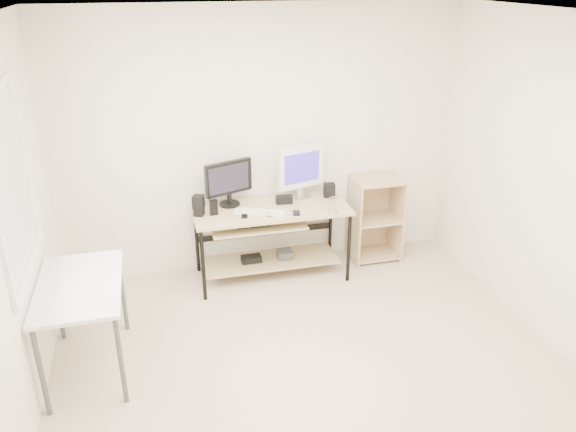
% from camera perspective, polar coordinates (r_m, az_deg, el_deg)
% --- Properties ---
extents(room, '(4.01, 4.01, 2.62)m').
position_cam_1_polar(room, '(3.72, 1.56, -0.67)').
color(room, '#C3B196').
rests_on(room, ground).
extents(desk, '(1.50, 0.65, 0.75)m').
position_cam_1_polar(desk, '(5.50, -1.98, -1.17)').
color(desk, tan).
rests_on(desk, ground).
extents(side_table, '(0.60, 1.00, 0.75)m').
position_cam_1_polar(side_table, '(4.44, -20.35, -7.39)').
color(side_table, white).
rests_on(side_table, ground).
extents(shelf_unit, '(0.50, 0.40, 0.90)m').
position_cam_1_polar(shelf_unit, '(6.01, 8.70, -0.11)').
color(shelf_unit, tan).
rests_on(shelf_unit, ground).
extents(black_monitor, '(0.47, 0.22, 0.44)m').
position_cam_1_polar(black_monitor, '(5.41, -6.05, 3.61)').
color(black_monitor, black).
rests_on(black_monitor, desk).
extents(white_imac, '(0.49, 0.19, 0.53)m').
position_cam_1_polar(white_imac, '(5.55, 1.35, 4.85)').
color(white_imac, silver).
rests_on(white_imac, desk).
extents(keyboard, '(0.49, 0.30, 0.02)m').
position_cam_1_polar(keyboard, '(5.30, -2.89, 0.41)').
color(keyboard, white).
rests_on(keyboard, desk).
extents(mouse, '(0.07, 0.10, 0.03)m').
position_cam_1_polar(mouse, '(5.23, -1.97, 0.22)').
color(mouse, '#B1B1B6').
rests_on(mouse, desk).
extents(center_speaker, '(0.17, 0.09, 0.08)m').
position_cam_1_polar(center_speaker, '(5.49, -0.40, 1.68)').
color(center_speaker, black).
rests_on(center_speaker, desk).
extents(speaker_left, '(0.13, 0.13, 0.20)m').
position_cam_1_polar(speaker_left, '(5.27, -9.07, 1.11)').
color(speaker_left, black).
rests_on(speaker_left, desk).
extents(speaker_right, '(0.13, 0.13, 0.13)m').
position_cam_1_polar(speaker_right, '(5.68, 4.21, 2.65)').
color(speaker_right, black).
rests_on(speaker_right, desk).
extents(audio_controller, '(0.08, 0.05, 0.15)m').
position_cam_1_polar(audio_controller, '(5.28, -7.58, 0.88)').
color(audio_controller, black).
rests_on(audio_controller, desk).
extents(volume_puck, '(0.07, 0.07, 0.02)m').
position_cam_1_polar(volume_puck, '(5.21, -4.44, -0.02)').
color(volume_puck, black).
rests_on(volume_puck, desk).
extents(smartphone, '(0.09, 0.13, 0.01)m').
position_cam_1_polar(smartphone, '(5.28, 0.86, 0.31)').
color(smartphone, black).
rests_on(smartphone, desk).
extents(coaster, '(0.12, 0.12, 0.01)m').
position_cam_1_polar(coaster, '(5.32, 4.59, 0.39)').
color(coaster, '#A77E4B').
rests_on(coaster, desk).
extents(drinking_glass, '(0.09, 0.09, 0.15)m').
position_cam_1_polar(drinking_glass, '(5.29, 4.61, 1.15)').
color(drinking_glass, white).
rests_on(drinking_glass, coaster).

